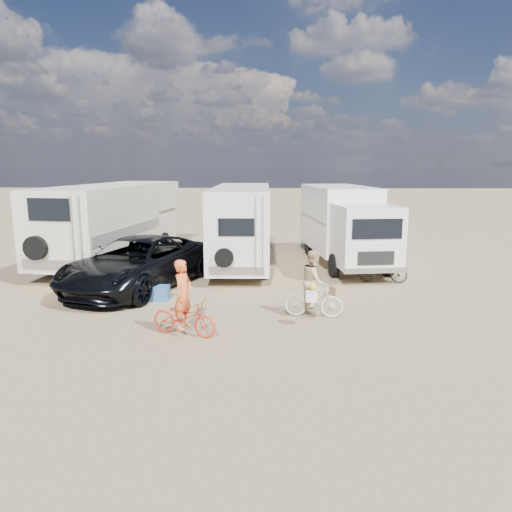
{
  "coord_description": "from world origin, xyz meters",
  "views": [
    {
      "loc": [
        1.17,
        -11.6,
        3.99
      ],
      "look_at": [
        0.68,
        2.23,
        1.3
      ],
      "focal_mm": 33.1,
      "sensor_mm": 36.0,
      "label": 1
    }
  ],
  "objects_px": {
    "box_truck": "(345,226)",
    "rider_woman": "(314,287)",
    "cooler": "(160,293)",
    "bike_parked": "(383,270)",
    "bike_man": "(184,317)",
    "dark_suv": "(137,263)",
    "rider_man": "(184,302)",
    "rv_main": "(242,227)",
    "bike_woman": "(314,300)",
    "rv_left": "(113,224)",
    "crate": "(338,291)"
  },
  "relations": [
    {
      "from": "bike_woman",
      "to": "crate",
      "type": "xyz_separation_m",
      "value": [
        0.93,
        2.05,
        -0.31
      ]
    },
    {
      "from": "bike_parked",
      "to": "rider_woman",
      "type": "bearing_deg",
      "value": 155.48
    },
    {
      "from": "bike_man",
      "to": "crate",
      "type": "height_order",
      "value": "bike_man"
    },
    {
      "from": "rv_left",
      "to": "rider_woman",
      "type": "height_order",
      "value": "rv_left"
    },
    {
      "from": "bike_woman",
      "to": "rider_woman",
      "type": "xyz_separation_m",
      "value": [
        0.0,
        0.0,
        0.35
      ]
    },
    {
      "from": "rider_man",
      "to": "crate",
      "type": "height_order",
      "value": "rider_man"
    },
    {
      "from": "box_truck",
      "to": "rider_woman",
      "type": "height_order",
      "value": "box_truck"
    },
    {
      "from": "dark_suv",
      "to": "rider_man",
      "type": "distance_m",
      "value": 4.85
    },
    {
      "from": "cooler",
      "to": "crate",
      "type": "height_order",
      "value": "cooler"
    },
    {
      "from": "rv_left",
      "to": "bike_woman",
      "type": "distance_m",
      "value": 10.41
    },
    {
      "from": "rider_woman",
      "to": "bike_man",
      "type": "bearing_deg",
      "value": 123.77
    },
    {
      "from": "bike_man",
      "to": "cooler",
      "type": "relative_size",
      "value": 3.02
    },
    {
      "from": "rv_main",
      "to": "cooler",
      "type": "distance_m",
      "value": 5.55
    },
    {
      "from": "rv_left",
      "to": "rider_man",
      "type": "xyz_separation_m",
      "value": [
        4.48,
        -8.43,
        -0.77
      ]
    },
    {
      "from": "bike_man",
      "to": "bike_woman",
      "type": "xyz_separation_m",
      "value": [
        3.18,
        1.46,
        0.03
      ]
    },
    {
      "from": "dark_suv",
      "to": "rider_man",
      "type": "height_order",
      "value": "dark_suv"
    },
    {
      "from": "box_truck",
      "to": "crate",
      "type": "height_order",
      "value": "box_truck"
    },
    {
      "from": "dark_suv",
      "to": "bike_woman",
      "type": "height_order",
      "value": "dark_suv"
    },
    {
      "from": "dark_suv",
      "to": "bike_parked",
      "type": "distance_m",
      "value": 8.25
    },
    {
      "from": "dark_suv",
      "to": "rider_man",
      "type": "xyz_separation_m",
      "value": [
        2.31,
        -4.26,
        -0.01
      ]
    },
    {
      "from": "rv_main",
      "to": "bike_woman",
      "type": "height_order",
      "value": "rv_main"
    },
    {
      "from": "rv_main",
      "to": "cooler",
      "type": "xyz_separation_m",
      "value": [
        -2.14,
        -4.94,
        -1.35
      ]
    },
    {
      "from": "bike_parked",
      "to": "cooler",
      "type": "relative_size",
      "value": 2.98
    },
    {
      "from": "cooler",
      "to": "bike_man",
      "type": "bearing_deg",
      "value": -66.17
    },
    {
      "from": "cooler",
      "to": "rider_man",
      "type": "bearing_deg",
      "value": -66.17
    },
    {
      "from": "box_truck",
      "to": "rider_man",
      "type": "xyz_separation_m",
      "value": [
        -4.99,
        -8.3,
        -0.73
      ]
    },
    {
      "from": "cooler",
      "to": "rider_woman",
      "type": "bearing_deg",
      "value": -17.76
    },
    {
      "from": "bike_parked",
      "to": "cooler",
      "type": "xyz_separation_m",
      "value": [
        -7.13,
        -2.39,
        -0.21
      ]
    },
    {
      "from": "rv_main",
      "to": "rider_woman",
      "type": "distance_m",
      "value": 6.82
    },
    {
      "from": "rv_main",
      "to": "bike_woman",
      "type": "relative_size",
      "value": 4.63
    },
    {
      "from": "bike_man",
      "to": "rider_woman",
      "type": "relative_size",
      "value": 1.02
    },
    {
      "from": "bike_man",
      "to": "rider_woman",
      "type": "height_order",
      "value": "rider_woman"
    },
    {
      "from": "bike_man",
      "to": "bike_parked",
      "type": "xyz_separation_m",
      "value": [
        5.86,
        5.29,
        -0.01
      ]
    },
    {
      "from": "rv_main",
      "to": "bike_man",
      "type": "distance_m",
      "value": 7.97
    },
    {
      "from": "rv_left",
      "to": "rider_woman",
      "type": "xyz_separation_m",
      "value": [
        7.66,
        -6.97,
        -0.77
      ]
    },
    {
      "from": "bike_woman",
      "to": "crate",
      "type": "relative_size",
      "value": 3.91
    },
    {
      "from": "box_truck",
      "to": "bike_parked",
      "type": "height_order",
      "value": "box_truck"
    },
    {
      "from": "bike_man",
      "to": "cooler",
      "type": "height_order",
      "value": "bike_man"
    },
    {
      "from": "rv_left",
      "to": "dark_suv",
      "type": "distance_m",
      "value": 4.76
    },
    {
      "from": "rider_woman",
      "to": "bike_woman",
      "type": "bearing_deg",
      "value": 0.0
    },
    {
      "from": "rv_main",
      "to": "box_truck",
      "type": "relative_size",
      "value": 1.0
    },
    {
      "from": "rv_main",
      "to": "rider_man",
      "type": "distance_m",
      "value": 7.92
    },
    {
      "from": "bike_woman",
      "to": "bike_parked",
      "type": "distance_m",
      "value": 4.67
    },
    {
      "from": "box_truck",
      "to": "rider_woman",
      "type": "distance_m",
      "value": 7.11
    },
    {
      "from": "box_truck",
      "to": "rider_man",
      "type": "distance_m",
      "value": 9.71
    },
    {
      "from": "rv_main",
      "to": "bike_parked",
      "type": "distance_m",
      "value": 5.72
    },
    {
      "from": "box_truck",
      "to": "cooler",
      "type": "bearing_deg",
      "value": -146.92
    },
    {
      "from": "rv_left",
      "to": "rider_man",
      "type": "height_order",
      "value": "rv_left"
    },
    {
      "from": "bike_woman",
      "to": "crate",
      "type": "distance_m",
      "value": 2.27
    },
    {
      "from": "rv_main",
      "to": "bike_man",
      "type": "height_order",
      "value": "rv_main"
    }
  ]
}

